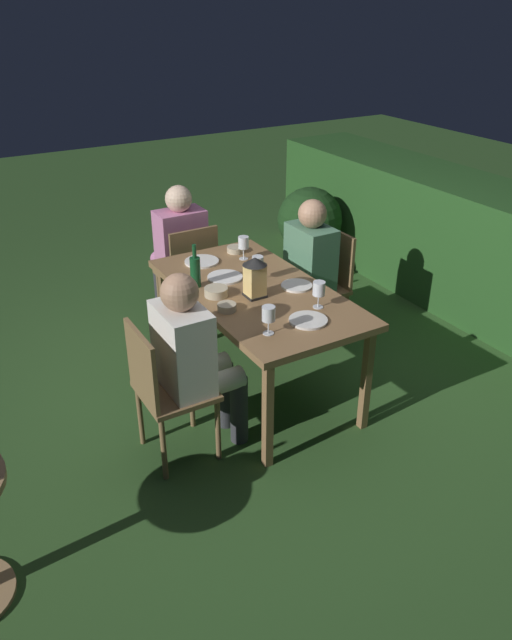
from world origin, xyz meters
TOP-DOWN VIEW (x-y plane):
  - ground_plane at (0.00, 0.00)m, footprint 16.00×16.00m
  - dining_table at (0.00, 0.00)m, footprint 1.61×0.85m
  - chair_side_right_a at (-0.36, 0.82)m, footprint 0.42×0.40m
  - person_in_green at (-0.36, 0.62)m, footprint 0.38×0.47m
  - chair_side_left_b at (0.36, -0.82)m, footprint 0.42×0.40m
  - person_in_cream at (0.36, -0.62)m, footprint 0.38×0.47m
  - chair_head_near at (-1.05, 0.00)m, footprint 0.40×0.42m
  - person_in_pink at (-1.25, 0.00)m, footprint 0.48×0.38m
  - lantern_centerpiece at (0.09, -0.06)m, footprint 0.15×0.15m
  - green_bottle_on_table at (-0.24, -0.32)m, footprint 0.07×0.07m
  - wine_glass_a at (-0.12, 0.08)m, footprint 0.08×0.08m
  - wine_glass_b at (0.54, -0.24)m, footprint 0.08×0.08m
  - wine_glass_c at (-0.49, 0.18)m, footprint 0.08×0.08m
  - wine_glass_d at (0.41, 0.20)m, footprint 0.08×0.08m
  - plate_a at (-0.25, -0.09)m, footprint 0.24×0.24m
  - plate_b at (-0.58, -0.11)m, footprint 0.24×0.24m
  - plate_c at (0.10, 0.25)m, footprint 0.21×0.21m
  - plate_d at (0.54, 0.04)m, footprint 0.23×0.23m
  - bowl_olives at (0.17, -0.31)m, footprint 0.11×0.11m
  - bowl_bread at (-0.05, -0.27)m, footprint 0.15×0.15m
  - bowl_salad at (-0.64, 0.20)m, footprint 0.13×0.13m
  - hedge_backdrop at (0.00, 2.26)m, footprint 5.07×0.78m
  - potted_plant_by_hedge at (-1.57, 1.52)m, footprint 0.63×0.63m

SIDE VIEW (x-z plane):
  - ground_plane at x=0.00m, z-range 0.00..0.00m
  - potted_plant_by_hedge at x=-1.57m, z-range 0.06..0.87m
  - chair_side_right_a at x=-0.36m, z-range 0.05..0.92m
  - chair_side_left_b at x=0.36m, z-range 0.05..0.92m
  - chair_head_near at x=-1.05m, z-range 0.05..0.92m
  - hedge_backdrop at x=0.00m, z-range 0.00..1.06m
  - person_in_green at x=-0.36m, z-range 0.06..1.21m
  - person_in_cream at x=0.36m, z-range 0.06..1.21m
  - person_in_pink at x=-1.25m, z-range 0.06..1.21m
  - dining_table at x=0.00m, z-range 0.32..1.07m
  - plate_a at x=-0.25m, z-range 0.75..0.77m
  - plate_b at x=-0.58m, z-range 0.75..0.77m
  - plate_c at x=0.10m, z-range 0.75..0.77m
  - plate_d at x=0.54m, z-range 0.75..0.77m
  - bowl_salad at x=-0.64m, z-range 0.76..0.80m
  - bowl_olives at x=0.17m, z-range 0.76..0.80m
  - bowl_bread at x=-0.05m, z-range 0.76..0.81m
  - green_bottle_on_table at x=-0.24m, z-range 0.72..1.01m
  - wine_glass_a at x=-0.12m, z-range 0.79..0.96m
  - wine_glass_b at x=0.54m, z-range 0.79..0.96m
  - wine_glass_c at x=-0.49m, z-range 0.79..0.96m
  - wine_glass_d at x=0.41m, z-range 0.79..0.96m
  - lantern_centerpiece at x=0.09m, z-range 0.77..1.03m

